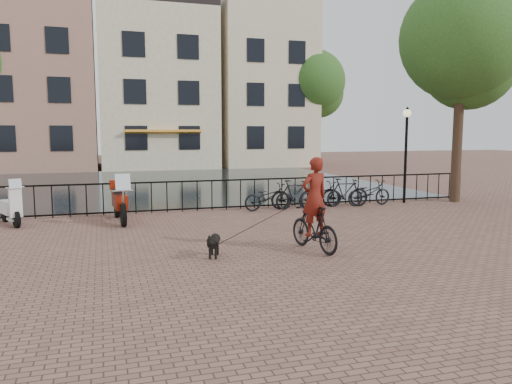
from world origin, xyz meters
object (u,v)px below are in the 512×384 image
object	(u,v)px
lamp_post	(406,139)
motorcycle	(119,196)
dog	(214,244)
cyclist	(314,210)
scooter	(10,201)

from	to	relation	value
lamp_post	motorcycle	distance (m)	10.41
motorcycle	dog	bearing A→B (deg)	-74.78
dog	motorcycle	size ratio (longest dim) A/B	0.39
lamp_post	cyclist	xyz separation A→B (m)	(-6.25, -5.89, -1.45)
lamp_post	scooter	distance (m)	13.35
lamp_post	scooter	bearing A→B (deg)	-177.81
motorcycle	scooter	distance (m)	3.02
motorcycle	scooter	size ratio (longest dim) A/B	1.40
lamp_post	motorcycle	xyz separation A→B (m)	(-10.24, -0.94, -1.62)
cyclist	motorcycle	size ratio (longest dim) A/B	1.13
dog	scooter	bearing A→B (deg)	151.18
lamp_post	scooter	size ratio (longest dim) A/B	2.24
dog	scooter	xyz separation A→B (m)	(-4.73, 5.29, 0.42)
cyclist	dog	world-z (taller)	cyclist
lamp_post	dog	xyz separation A→B (m)	(-8.51, -5.80, -2.11)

